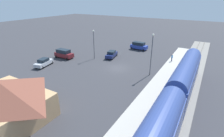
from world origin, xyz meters
TOP-DOWN VIEW (x-y plane):
  - ground_plane at (0.00, 0.00)m, footprint 200.00×200.00m
  - railway_track at (-14.00, 0.00)m, footprint 4.80×70.00m
  - platform at (-10.00, 0.00)m, footprint 3.20×46.00m
  - passenger_train at (-14.00, 12.02)m, footprint 2.93×34.59m
  - station_building at (4.00, 22.00)m, footprint 11.19×8.97m
  - pedestrian_on_platform at (-9.32, -9.55)m, footprint 0.36×0.36m
  - sedan_navy at (4.79, -5.51)m, footprint 2.66×4.77m
  - suv_blue at (1.58, -15.97)m, footprint 5.03×2.68m
  - suv_maroon at (15.05, 0.84)m, footprint 4.93×2.46m
  - sedan_silver at (14.85, 7.25)m, footprint 2.73×4.78m
  - light_pole_near_platform at (-7.20, -0.10)m, footprint 0.44×0.44m
  - light_pole_lot_center at (8.08, -2.58)m, footprint 0.44×0.44m

SIDE VIEW (x-z plane):
  - ground_plane at x=0.00m, z-range 0.00..0.00m
  - railway_track at x=-14.00m, z-range -0.06..0.24m
  - platform at x=-10.00m, z-range 0.00..0.30m
  - sedan_navy at x=4.79m, z-range 0.01..1.75m
  - sedan_silver at x=14.85m, z-range 0.01..1.75m
  - suv_blue at x=1.58m, z-range 0.04..2.26m
  - suv_maroon at x=15.05m, z-range 0.04..2.26m
  - pedestrian_on_platform at x=-9.32m, z-range 0.43..2.14m
  - station_building at x=4.00m, z-range 0.11..5.44m
  - passenger_train at x=-14.00m, z-range 0.37..5.35m
  - light_pole_lot_center at x=8.08m, z-range 0.97..8.12m
  - light_pole_near_platform at x=-7.20m, z-range 1.02..9.22m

